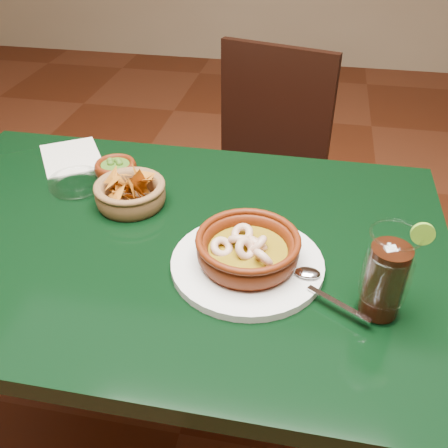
% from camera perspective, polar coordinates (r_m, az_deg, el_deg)
% --- Properties ---
extents(ground, '(7.00, 7.00, 0.00)m').
position_cam_1_polar(ground, '(1.63, -5.11, -22.76)').
color(ground, '#471C0C').
rests_on(ground, ground).
extents(dining_table, '(1.20, 0.80, 0.75)m').
position_cam_1_polar(dining_table, '(1.13, -6.85, -5.19)').
color(dining_table, black).
rests_on(dining_table, ground).
extents(dining_chair, '(0.52, 0.52, 0.92)m').
position_cam_1_polar(dining_chair, '(1.75, 4.04, 5.62)').
color(dining_chair, black).
rests_on(dining_chair, ground).
extents(shrimp_plate, '(0.38, 0.30, 0.09)m').
position_cam_1_polar(shrimp_plate, '(0.95, 2.75, -3.35)').
color(shrimp_plate, silver).
rests_on(shrimp_plate, dining_table).
extents(chip_basket, '(0.19, 0.19, 0.12)m').
position_cam_1_polar(chip_basket, '(1.15, -10.64, 3.49)').
color(chip_basket, brown).
rests_on(chip_basket, dining_table).
extents(guacamole_ramekin, '(0.12, 0.12, 0.04)m').
position_cam_1_polar(guacamole_ramekin, '(1.28, -12.28, 6.27)').
color(guacamole_ramekin, '#481605').
rests_on(guacamole_ramekin, dining_table).
extents(cola_drink, '(0.17, 0.17, 0.19)m').
position_cam_1_polar(cola_drink, '(0.87, 18.04, -5.61)').
color(cola_drink, white).
rests_on(cola_drink, dining_table).
extents(glass_ashtray, '(0.14, 0.14, 0.03)m').
position_cam_1_polar(glass_ashtray, '(1.25, -16.53, 4.54)').
color(glass_ashtray, white).
rests_on(glass_ashtray, dining_table).
extents(paper_menu, '(0.23, 0.24, 0.00)m').
position_cam_1_polar(paper_menu, '(1.40, -17.04, 7.36)').
color(paper_menu, beige).
rests_on(paper_menu, dining_table).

